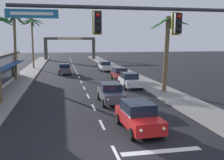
{
  "coord_description": "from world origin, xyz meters",
  "views": [
    {
      "loc": [
        -2.37,
        -11.63,
        5.22
      ],
      "look_at": [
        1.45,
        8.0,
        2.2
      ],
      "focal_mm": 41.4,
      "sensor_mm": 36.0,
      "label": 1
    }
  ],
  "objects_px": {
    "palm_left_farthest": "(32,30)",
    "town_gateway_arch": "(70,45)",
    "sedan_parked_mid_kerb": "(105,66)",
    "palm_right_second": "(167,43)",
    "sedan_parked_far_kerb": "(130,80)",
    "sedan_lead_at_stop_bar": "(138,116)",
    "sedan_oncoming_far": "(65,69)",
    "palm_left_third": "(15,34)",
    "sedan_third_in_queue": "(111,93)",
    "traffic_signal_mast": "(180,39)",
    "sedan_parked_nearest_kerb": "(120,74)"
  },
  "relations": [
    {
      "from": "sedan_lead_at_stop_bar",
      "to": "palm_left_farthest",
      "type": "bearing_deg",
      "value": 104.76
    },
    {
      "from": "sedan_parked_nearest_kerb",
      "to": "palm_left_farthest",
      "type": "relative_size",
      "value": 0.47
    },
    {
      "from": "palm_left_farthest",
      "to": "sedan_parked_far_kerb",
      "type": "bearing_deg",
      "value": -60.87
    },
    {
      "from": "traffic_signal_mast",
      "to": "sedan_oncoming_far",
      "type": "distance_m",
      "value": 30.93
    },
    {
      "from": "traffic_signal_mast",
      "to": "sedan_parked_nearest_kerb",
      "type": "bearing_deg",
      "value": 84.37
    },
    {
      "from": "sedan_parked_nearest_kerb",
      "to": "sedan_parked_mid_kerb",
      "type": "distance_m",
      "value": 11.06
    },
    {
      "from": "sedan_parked_far_kerb",
      "to": "sedan_parked_mid_kerb",
      "type": "bearing_deg",
      "value": 89.95
    },
    {
      "from": "sedan_oncoming_far",
      "to": "sedan_parked_mid_kerb",
      "type": "relative_size",
      "value": 1.0
    },
    {
      "from": "sedan_lead_at_stop_bar",
      "to": "sedan_oncoming_far",
      "type": "relative_size",
      "value": 1.01
    },
    {
      "from": "palm_left_farthest",
      "to": "town_gateway_arch",
      "type": "height_order",
      "value": "palm_left_farthest"
    },
    {
      "from": "sedan_parked_nearest_kerb",
      "to": "palm_left_farthest",
      "type": "height_order",
      "value": "palm_left_farthest"
    },
    {
      "from": "palm_left_farthest",
      "to": "palm_right_second",
      "type": "height_order",
      "value": "palm_left_farthest"
    },
    {
      "from": "sedan_oncoming_far",
      "to": "palm_left_farthest",
      "type": "distance_m",
      "value": 12.72
    },
    {
      "from": "sedan_third_in_queue",
      "to": "sedan_parked_nearest_kerb",
      "type": "distance_m",
      "value": 13.02
    },
    {
      "from": "sedan_third_in_queue",
      "to": "town_gateway_arch",
      "type": "distance_m",
      "value": 53.74
    },
    {
      "from": "sedan_lead_at_stop_bar",
      "to": "town_gateway_arch",
      "type": "relative_size",
      "value": 0.31
    },
    {
      "from": "traffic_signal_mast",
      "to": "sedan_lead_at_stop_bar",
      "type": "xyz_separation_m",
      "value": [
        -1.12,
        2.85,
        -4.46
      ]
    },
    {
      "from": "town_gateway_arch",
      "to": "sedan_parked_far_kerb",
      "type": "bearing_deg",
      "value": -83.81
    },
    {
      "from": "palm_left_third",
      "to": "sedan_lead_at_stop_bar",
      "type": "bearing_deg",
      "value": -65.2
    },
    {
      "from": "traffic_signal_mast",
      "to": "palm_left_third",
      "type": "xyz_separation_m",
      "value": [
        -11.53,
        25.37,
        0.89
      ]
    },
    {
      "from": "sedan_oncoming_far",
      "to": "palm_right_second",
      "type": "bearing_deg",
      "value": -59.8
    },
    {
      "from": "sedan_lead_at_stop_bar",
      "to": "palm_right_second",
      "type": "distance_m",
      "value": 12.59
    },
    {
      "from": "sedan_parked_mid_kerb",
      "to": "palm_right_second",
      "type": "bearing_deg",
      "value": -82.03
    },
    {
      "from": "sedan_oncoming_far",
      "to": "town_gateway_arch",
      "type": "bearing_deg",
      "value": 86.59
    },
    {
      "from": "sedan_third_in_queue",
      "to": "palm_left_third",
      "type": "distance_m",
      "value": 19.21
    },
    {
      "from": "sedan_lead_at_stop_bar",
      "to": "palm_left_third",
      "type": "xyz_separation_m",
      "value": [
        -10.41,
        22.53,
        5.35
      ]
    },
    {
      "from": "sedan_lead_at_stop_bar",
      "to": "traffic_signal_mast",
      "type": "bearing_deg",
      "value": -68.57
    },
    {
      "from": "town_gateway_arch",
      "to": "traffic_signal_mast",
      "type": "bearing_deg",
      "value": -87.22
    },
    {
      "from": "sedan_lead_at_stop_bar",
      "to": "palm_left_third",
      "type": "bearing_deg",
      "value": 114.8
    },
    {
      "from": "traffic_signal_mast",
      "to": "sedan_parked_far_kerb",
      "type": "bearing_deg",
      "value": 83.12
    },
    {
      "from": "sedan_parked_far_kerb",
      "to": "palm_left_farthest",
      "type": "bearing_deg",
      "value": 119.13
    },
    {
      "from": "traffic_signal_mast",
      "to": "sedan_oncoming_far",
      "type": "bearing_deg",
      "value": 99.54
    },
    {
      "from": "sedan_lead_at_stop_bar",
      "to": "town_gateway_arch",
      "type": "xyz_separation_m",
      "value": [
        -1.97,
        60.7,
        3.23
      ]
    },
    {
      "from": "sedan_third_in_queue",
      "to": "town_gateway_arch",
      "type": "height_order",
      "value": "town_gateway_arch"
    },
    {
      "from": "sedan_third_in_queue",
      "to": "palm_left_third",
      "type": "xyz_separation_m",
      "value": [
        -10.1,
        15.44,
        5.35
      ]
    },
    {
      "from": "sedan_parked_nearest_kerb",
      "to": "sedan_parked_far_kerb",
      "type": "height_order",
      "value": "same"
    },
    {
      "from": "sedan_lead_at_stop_bar",
      "to": "sedan_oncoming_far",
      "type": "xyz_separation_m",
      "value": [
        -3.95,
        27.33,
        0.0
      ]
    },
    {
      "from": "palm_right_second",
      "to": "palm_left_farthest",
      "type": "bearing_deg",
      "value": 120.6
    },
    {
      "from": "sedan_third_in_queue",
      "to": "town_gateway_arch",
      "type": "bearing_deg",
      "value": 91.77
    },
    {
      "from": "town_gateway_arch",
      "to": "palm_right_second",
      "type": "bearing_deg",
      "value": -81.04
    },
    {
      "from": "sedan_parked_nearest_kerb",
      "to": "palm_right_second",
      "type": "xyz_separation_m",
      "value": [
        2.66,
        -9.33,
        4.2
      ]
    },
    {
      "from": "sedan_parked_mid_kerb",
      "to": "sedan_parked_far_kerb",
      "type": "relative_size",
      "value": 1.0
    },
    {
      "from": "sedan_parked_far_kerb",
      "to": "palm_left_third",
      "type": "relative_size",
      "value": 0.5
    },
    {
      "from": "sedan_oncoming_far",
      "to": "sedan_parked_nearest_kerb",
      "type": "distance_m",
      "value": 10.63
    },
    {
      "from": "traffic_signal_mast",
      "to": "sedan_lead_at_stop_bar",
      "type": "bearing_deg",
      "value": 111.43
    },
    {
      "from": "palm_left_farthest",
      "to": "palm_right_second",
      "type": "bearing_deg",
      "value": -59.4
    },
    {
      "from": "sedan_oncoming_far",
      "to": "palm_left_third",
      "type": "bearing_deg",
      "value": -143.34
    },
    {
      "from": "sedan_oncoming_far",
      "to": "sedan_parked_far_kerb",
      "type": "distance_m",
      "value": 15.3
    },
    {
      "from": "traffic_signal_mast",
      "to": "sedan_parked_mid_kerb",
      "type": "xyz_separation_m",
      "value": [
        2.02,
        33.49,
        -4.46
      ]
    },
    {
      "from": "traffic_signal_mast",
      "to": "sedan_parked_nearest_kerb",
      "type": "relative_size",
      "value": 2.54
    }
  ]
}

